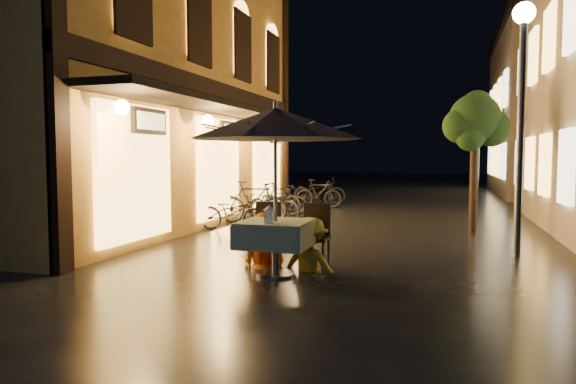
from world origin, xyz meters
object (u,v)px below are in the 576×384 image
(person_orange, at_px, (264,214))
(person_yellow, at_px, (311,219))
(cafe_table, at_px, (276,234))
(table_lantern, at_px, (269,213))
(patio_umbrella, at_px, (275,124))
(bicycle_0, at_px, (232,212))
(streetlamp_near, at_px, (522,83))

(person_orange, relative_size, person_yellow, 1.06)
(person_yellow, bearing_deg, cafe_table, 64.97)
(person_orange, bearing_deg, person_yellow, -171.81)
(table_lantern, bearing_deg, cafe_table, 90.00)
(person_orange, xyz_separation_m, person_yellow, (0.76, -0.05, -0.05))
(patio_umbrella, relative_size, table_lantern, 9.84)
(cafe_table, relative_size, table_lantern, 3.96)
(cafe_table, height_order, table_lantern, table_lantern)
(cafe_table, height_order, person_orange, person_orange)
(patio_umbrella, xyz_separation_m, person_yellow, (0.38, 0.52, -1.39))
(bicycle_0, bearing_deg, person_yellow, -141.94)
(person_yellow, bearing_deg, table_lantern, 75.47)
(patio_umbrella, bearing_deg, table_lantern, -90.00)
(patio_umbrella, height_order, table_lantern, patio_umbrella)
(cafe_table, bearing_deg, table_lantern, -90.00)
(person_yellow, height_order, bicycle_0, person_yellow)
(person_yellow, bearing_deg, streetlamp_near, -135.28)
(streetlamp_near, distance_m, cafe_table, 4.90)
(bicycle_0, bearing_deg, streetlamp_near, -103.70)
(streetlamp_near, relative_size, patio_umbrella, 1.72)
(streetlamp_near, bearing_deg, person_orange, -152.63)
(streetlamp_near, height_order, patio_umbrella, streetlamp_near)
(patio_umbrella, xyz_separation_m, table_lantern, (-0.00, -0.27, -1.23))
(streetlamp_near, distance_m, patio_umbrella, 4.38)
(table_lantern, bearing_deg, patio_umbrella, 90.00)
(streetlamp_near, xyz_separation_m, person_yellow, (-3.09, -2.05, -2.16))
(bicycle_0, bearing_deg, person_orange, -150.29)
(table_lantern, xyz_separation_m, person_yellow, (0.38, 0.79, -0.16))
(person_orange, bearing_deg, bicycle_0, -47.03)
(cafe_table, height_order, patio_umbrella, patio_umbrella)
(person_yellow, bearing_deg, patio_umbrella, 64.97)
(cafe_table, relative_size, person_orange, 0.61)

